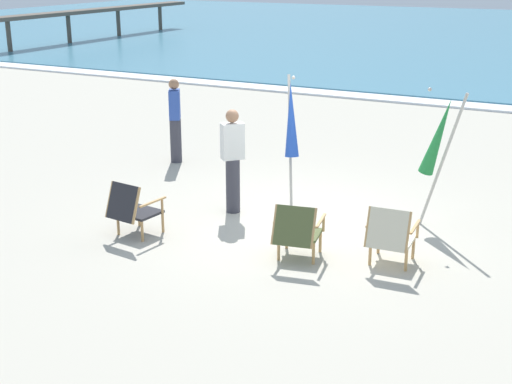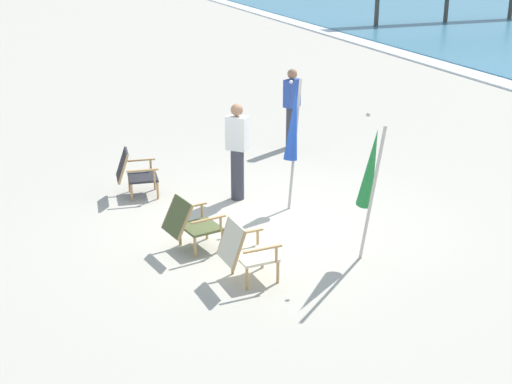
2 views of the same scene
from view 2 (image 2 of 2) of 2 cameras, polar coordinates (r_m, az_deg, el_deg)
name	(u,v)px [view 2 (image 2 of 2)]	position (r m, az deg, el deg)	size (l,w,h in m)	color
ground_plane	(262,221)	(11.07, 0.44, -2.32)	(80.00, 80.00, 0.00)	#B7AF9E
beach_chair_front_left	(244,250)	(9.08, -0.94, -4.67)	(0.63, 0.71, 0.82)	beige
beach_chair_back_right	(134,172)	(12.12, -9.77, 1.59)	(0.66, 0.74, 0.82)	#28282D
beach_chair_back_left	(190,223)	(9.96, -5.29, -2.45)	(0.70, 0.83, 0.79)	#515B33
umbrella_furled_green	(371,169)	(9.32, 9.17, 1.79)	(0.65, 0.28, 2.06)	#B7B2A8
umbrella_furled_blue	(294,125)	(11.21, 3.02, 5.40)	(0.41, 0.44, 2.11)	#B7B2A8
person_near_chairs	(237,151)	(11.70, -1.51, 3.30)	(0.38, 0.38, 1.63)	#383842
person_by_waterline	(292,108)	(14.58, 2.87, 6.75)	(0.34, 0.39, 1.63)	#383842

